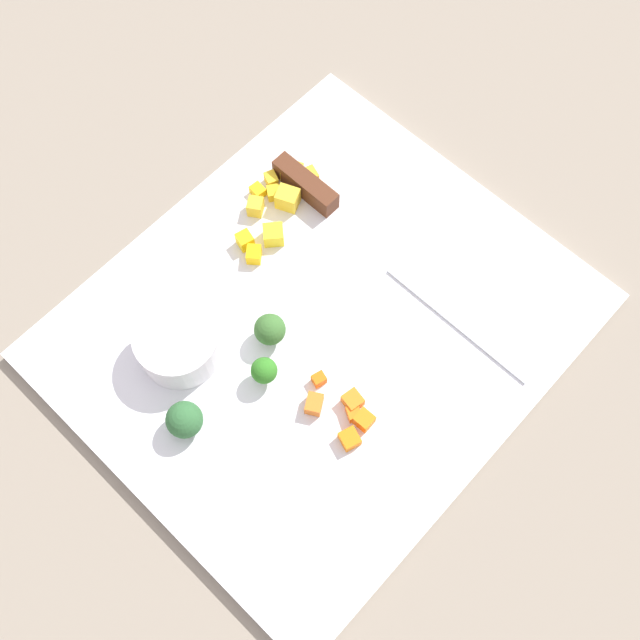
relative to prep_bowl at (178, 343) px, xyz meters
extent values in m
plane|color=gray|center=(-0.11, 0.07, -0.03)|extent=(4.00, 4.00, 0.00)
cube|color=white|center=(-0.11, 0.07, -0.03)|extent=(0.45, 0.39, 0.01)
cylinder|color=white|center=(0.00, 0.00, 0.00)|extent=(0.08, 0.08, 0.04)
cube|color=silver|center=(-0.20, 0.17, -0.02)|extent=(0.03, 0.17, 0.00)
cube|color=#552C19|center=(-0.20, -0.04, -0.01)|extent=(0.02, 0.08, 0.02)
cube|color=orange|center=(-0.04, 0.17, -0.01)|extent=(0.02, 0.02, 0.01)
cube|color=orange|center=(-0.07, 0.15, -0.01)|extent=(0.02, 0.02, 0.01)
cube|color=orange|center=(-0.04, 0.13, -0.01)|extent=(0.02, 0.02, 0.01)
cube|color=orange|center=(-0.06, 0.16, -0.01)|extent=(0.02, 0.02, 0.01)
cube|color=orange|center=(-0.07, 0.11, -0.01)|extent=(0.01, 0.01, 0.01)
cube|color=orange|center=(-0.06, 0.17, -0.01)|extent=(0.02, 0.02, 0.01)
cube|color=yellow|center=(-0.21, -0.04, -0.01)|extent=(0.02, 0.02, 0.02)
cube|color=yellow|center=(-0.11, -0.02, -0.01)|extent=(0.02, 0.02, 0.01)
cube|color=yellow|center=(-0.14, -0.02, -0.01)|extent=(0.03, 0.03, 0.02)
cube|color=yellow|center=(-0.18, -0.04, -0.01)|extent=(0.03, 0.03, 0.02)
cube|color=yellow|center=(-0.12, -0.04, -0.01)|extent=(0.02, 0.02, 0.02)
cube|color=yellow|center=(-0.18, -0.06, -0.01)|extent=(0.02, 0.02, 0.01)
cube|color=yellow|center=(-0.19, -0.07, -0.01)|extent=(0.02, 0.02, 0.01)
cube|color=yellow|center=(-0.21, -0.06, -0.01)|extent=(0.02, 0.02, 0.02)
cube|color=yellow|center=(-0.15, -0.06, -0.01)|extent=(0.02, 0.02, 0.02)
cube|color=yellow|center=(-0.17, -0.07, -0.01)|extent=(0.01, 0.02, 0.01)
cylinder|color=#85B959|center=(-0.07, 0.05, -0.01)|extent=(0.01, 0.01, 0.01)
sphere|color=#3A6B2E|center=(-0.07, 0.05, 0.00)|extent=(0.03, 0.03, 0.03)
cylinder|color=#90B956|center=(-0.03, 0.07, -0.01)|extent=(0.01, 0.01, 0.01)
sphere|color=#307A22|center=(-0.03, 0.07, 0.00)|extent=(0.02, 0.02, 0.02)
cylinder|color=#88AC66|center=(0.04, 0.06, -0.02)|extent=(0.01, 0.01, 0.01)
sphere|color=#2F6434|center=(0.04, 0.06, 0.00)|extent=(0.03, 0.03, 0.03)
camera|label=1|loc=(0.09, 0.26, 0.63)|focal=41.93mm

